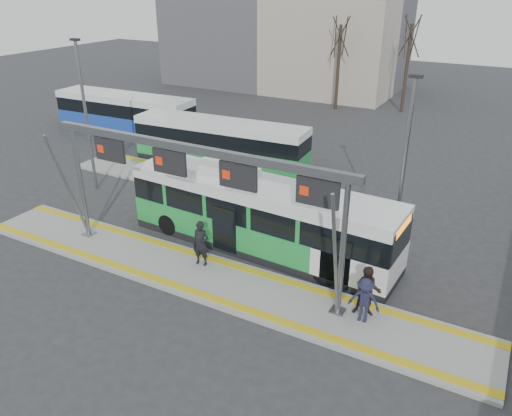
{
  "coord_description": "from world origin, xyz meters",
  "views": [
    {
      "loc": [
        9.9,
        -13.65,
        10.91
      ],
      "look_at": [
        0.73,
        3.0,
        1.99
      ],
      "focal_mm": 35.0,
      "sensor_mm": 36.0,
      "label": 1
    }
  ],
  "objects": [
    {
      "name": "gantry",
      "position": [
        -0.35,
        0.25,
        4.3
      ],
      "size": [
        13.0,
        1.68,
        5.2
      ],
      "color": "slate",
      "rests_on": "platform_main"
    },
    {
      "name": "tree_far",
      "position": [
        -24.42,
        31.96,
        6.65
      ],
      "size": [
        1.4,
        1.4,
        8.77
      ],
      "color": "#382B21",
      "rests_on": "ground"
    },
    {
      "name": "bg_bus_green",
      "position": [
        -6.42,
        11.4,
        1.38
      ],
      "size": [
        11.29,
        3.1,
        2.79
      ],
      "rotation": [
        0.0,
        0.0,
        0.07
      ],
      "color": "black",
      "rests_on": "ground"
    },
    {
      "name": "tree_mid",
      "position": [
        0.26,
        30.29,
        6.26
      ],
      "size": [
        1.4,
        1.4,
        8.26
      ],
      "color": "#382B21",
      "rests_on": "ground"
    },
    {
      "name": "platform_main",
      "position": [
        0.0,
        0.0,
        0.07
      ],
      "size": [
        22.0,
        3.0,
        0.15
      ],
      "primitive_type": "cube",
      "color": "gray",
      "rests_on": "ground"
    },
    {
      "name": "bg_bus_blue",
      "position": [
        -16.45,
        13.86,
        1.43
      ],
      "size": [
        11.21,
        2.95,
        2.9
      ],
      "rotation": [
        0.0,
        0.0,
        0.04
      ],
      "color": "black",
      "rests_on": "ground"
    },
    {
      "name": "platform_second",
      "position": [
        -4.0,
        8.0,
        0.07
      ],
      "size": [
        20.0,
        3.0,
        0.15
      ],
      "primitive_type": "cube",
      "color": "gray",
      "rests_on": "ground"
    },
    {
      "name": "ground",
      "position": [
        0.0,
        0.0,
        0.0
      ],
      "size": [
        120.0,
        120.0,
        0.0
      ],
      "primitive_type": "plane",
      "color": "#2D2D30",
      "rests_on": "ground"
    },
    {
      "name": "lamp_east",
      "position": [
        6.09,
        5.41,
        4.04
      ],
      "size": [
        0.5,
        0.25,
        7.59
      ],
      "color": "slate",
      "rests_on": "ground"
    },
    {
      "name": "tactile_main",
      "position": [
        0.0,
        0.0,
        0.16
      ],
      "size": [
        22.0,
        2.65,
        0.02
      ],
      "color": "gold",
      "rests_on": "platform_main"
    },
    {
      "name": "passenger_c",
      "position": [
        6.42,
        0.23,
        0.98
      ],
      "size": [
        1.09,
        0.64,
        1.67
      ],
      "primitive_type": "imported",
      "rotation": [
        0.0,
        0.0,
        0.02
      ],
      "color": "#1E1E36",
      "rests_on": "platform_main"
    },
    {
      "name": "lamp_west",
      "position": [
        -10.46,
        4.71,
        4.27
      ],
      "size": [
        0.5,
        0.25,
        8.05
      ],
      "color": "slate",
      "rests_on": "ground"
    },
    {
      "name": "tactile_second",
      "position": [
        -4.0,
        9.15,
        0.16
      ],
      "size": [
        20.0,
        0.35,
        0.02
      ],
      "color": "gold",
      "rests_on": "platform_second"
    },
    {
      "name": "hero_bus",
      "position": [
        0.79,
        3.22,
        1.52
      ],
      "size": [
        12.22,
        3.2,
        3.33
      ],
      "rotation": [
        0.0,
        0.0,
        -0.05
      ],
      "color": "black",
      "rests_on": "ground"
    },
    {
      "name": "passenger_a",
      "position": [
        -0.51,
        0.64,
        1.1
      ],
      "size": [
        0.76,
        0.57,
        1.9
      ],
      "primitive_type": "imported",
      "rotation": [
        0.0,
        0.0,
        0.18
      ],
      "color": "black",
      "rests_on": "platform_main"
    },
    {
      "name": "passenger_b",
      "position": [
        6.4,
        0.62,
        1.09
      ],
      "size": [
        1.06,
        0.92,
        1.88
      ],
      "primitive_type": "imported",
      "rotation": [
        0.0,
        0.0,
        0.26
      ],
      "color": "black",
      "rests_on": "platform_main"
    },
    {
      "name": "tree_left",
      "position": [
        -5.2,
        28.56,
        6.11
      ],
      "size": [
        1.4,
        1.4,
        8.06
      ],
      "color": "#382B21",
      "rests_on": "ground"
    }
  ]
}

